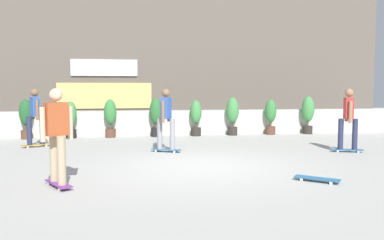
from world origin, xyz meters
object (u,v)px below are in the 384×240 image
object	(u,v)px
potted_plant_0	(26,117)
potted_plant_4	(196,116)
potted_plant_1	(71,118)
potted_plant_7	(308,112)
potted_plant_3	(156,115)
skater_far_right	(35,115)
skater_by_wall_right	(57,133)
skater_far_left	(348,117)
potted_plant_6	(271,115)
skateboard_near_camera	(317,179)
potted_plant_2	(110,116)
potted_plant_5	(233,114)
skater_by_wall_left	(166,117)

from	to	relation	value
potted_plant_0	potted_plant_4	xyz separation A→B (m)	(5.81, 0.00, -0.05)
potted_plant_1	potted_plant_7	bearing A→B (deg)	-0.00
potted_plant_3	potted_plant_4	xyz separation A→B (m)	(1.44, 0.00, -0.07)
potted_plant_0	potted_plant_1	xyz separation A→B (m)	(1.45, 0.00, -0.06)
skater_far_right	skater_by_wall_right	distance (m)	5.17
potted_plant_7	skater_far_left	bearing A→B (deg)	-101.50
potted_plant_6	skater_far_left	world-z (taller)	skater_far_left
skater_by_wall_right	skateboard_near_camera	bearing A→B (deg)	-3.96
potted_plant_1	skater_far_right	world-z (taller)	skater_far_right
skater_far_left	skateboard_near_camera	xyz separation A→B (m)	(-2.37, -3.03, -0.88)
potted_plant_7	potted_plant_0	bearing A→B (deg)	-180.00
potted_plant_3	potted_plant_7	size ratio (longest dim) A/B	0.96
potted_plant_1	skater_by_wall_right	world-z (taller)	skater_by_wall_right
potted_plant_2	potted_plant_7	world-z (taller)	potted_plant_7
potted_plant_0	skater_by_wall_right	distance (m)	7.30
potted_plant_7	skater_far_left	xyz separation A→B (m)	(-0.86, -4.21, 0.13)
potted_plant_5	potted_plant_4	bearing A→B (deg)	180.00
skater_far_left	potted_plant_1	bearing A→B (deg)	151.53
potted_plant_6	skater_far_right	world-z (taller)	skater_far_right
potted_plant_7	skateboard_near_camera	world-z (taller)	potted_plant_7
potted_plant_1	potted_plant_5	bearing A→B (deg)	-0.00
skater_far_right	potted_plant_1	bearing A→B (deg)	70.87
potted_plant_2	potted_plant_3	xyz separation A→B (m)	(1.58, 0.00, 0.02)
potted_plant_7	skateboard_near_camera	size ratio (longest dim) A/B	1.90
potted_plant_5	skateboard_near_camera	bearing A→B (deg)	-92.47
potted_plant_2	potted_plant_7	size ratio (longest dim) A/B	0.94
potted_plant_0	potted_plant_1	world-z (taller)	potted_plant_0
potted_plant_0	skater_far_right	world-z (taller)	skater_far_right
potted_plant_7	potted_plant_3	bearing A→B (deg)	180.00
potted_plant_1	skateboard_near_camera	size ratio (longest dim) A/B	1.70
potted_plant_0	potted_plant_3	world-z (taller)	potted_plant_3
potted_plant_4	potted_plant_7	distance (m)	4.27
potted_plant_0	potted_plant_3	xyz separation A→B (m)	(4.37, 0.00, 0.01)
potted_plant_1	potted_plant_6	world-z (taller)	potted_plant_6
potted_plant_4	skater_by_wall_right	size ratio (longest dim) A/B	0.76
potted_plant_1	potted_plant_2	size ratio (longest dim) A/B	0.95
potted_plant_1	skater_by_wall_left	xyz separation A→B (m)	(2.98, -3.47, 0.25)
skater_by_wall_right	potted_plant_6	bearing A→B (deg)	47.54
potted_plant_3	skater_far_right	distance (m)	4.12
potted_plant_4	skater_by_wall_left	distance (m)	3.74
skater_by_wall_right	skateboard_near_camera	distance (m)	4.67
potted_plant_1	skateboard_near_camera	xyz separation A→B (m)	(5.40, -7.25, -0.63)
potted_plant_6	potted_plant_2	bearing A→B (deg)	180.00
potted_plant_0	potted_plant_2	world-z (taller)	potted_plant_0
potted_plant_4	potted_plant_6	world-z (taller)	potted_plant_6
potted_plant_3	potted_plant_7	world-z (taller)	potted_plant_7
potted_plant_5	potted_plant_6	bearing A→B (deg)	0.00
potted_plant_1	potted_plant_3	world-z (taller)	potted_plant_3
skateboard_near_camera	potted_plant_2	bearing A→B (deg)	119.28
potted_plant_2	skateboard_near_camera	size ratio (longest dim) A/B	1.79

